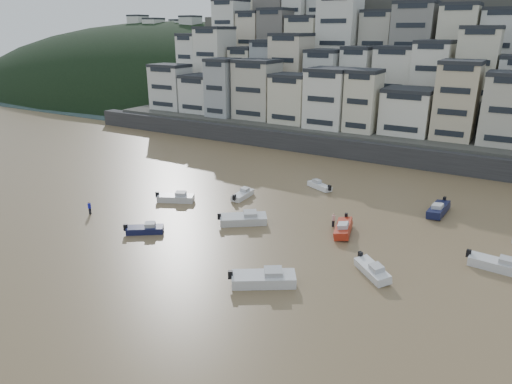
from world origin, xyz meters
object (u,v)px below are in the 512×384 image
Objects in this scene: boat_f at (243,194)px; person_pink at (333,220)px; boat_e at (343,227)px; boat_i at (439,208)px; boat_j at (145,228)px; boat_b at (372,269)px; boat_k at (176,197)px; boat_h at (320,185)px; boat_a at (264,277)px; boat_d at (498,262)px; boat_c at (243,218)px; person_blue at (90,208)px.

person_pink is (14.79, -2.81, 0.23)m from boat_f.
boat_i is at bearing 130.88° from boat_e.
boat_j is 22.53m from person_pink.
boat_k is at bearing -148.53° from boat_b.
boat_h is at bearing -160.55° from boat_e.
boat_i reaches higher than boat_h.
boat_a is at bearing -91.93° from person_pink.
boat_b is 2.95× the size of person_pink.
boat_b is at bearing 149.88° from boat_h.
boat_a reaches higher than boat_j.
boat_d is at bearing -17.82° from boat_j.
boat_e is (-16.28, 0.41, -0.02)m from boat_d.
boat_i is (-7.79, 12.44, 0.02)m from boat_d.
boat_b is at bearing -139.64° from boat_d.
boat_c is 12.10m from boat_e.
boat_c is 20.26m from person_blue.
boat_b is 0.93× the size of boat_k.
boat_e is at bearing -4.65° from boat_j.
boat_i is 14.92m from person_pink.
boat_k is at bearing -62.52° from boat_i.
boat_j is (-17.77, 2.94, -0.25)m from boat_a.
person_blue is (-30.33, -11.24, 0.10)m from boat_e.
boat_j is 10.60m from boat_k.
boat_k is (-29.64, 5.88, 0.05)m from boat_b.
boat_c reaches higher than boat_f.
boat_h is (-8.71, 13.22, -0.14)m from boat_e.
person_blue is at bearing 140.68° from boat_j.
boat_i reaches higher than boat_k.
boat_d is 33.10m from boat_f.
boat_h is at bearing 44.62° from boat_c.
boat_k is 3.16× the size of person_blue.
boat_e is 3.23× the size of person_blue.
boat_d is 1.23× the size of boat_f.
boat_f is (-5.05, 7.83, -0.21)m from boat_c.
boat_c is at bearing -148.61° from boat_f.
person_blue is (-36.23, -3.35, 0.17)m from boat_b.
boat_h is (7.82, 9.24, -0.02)m from boat_f.
boat_c is 17.29m from boat_h.
boat_b is at bearing -3.47° from boat_i.
boat_a is at bearing -86.36° from boat_c.
boat_e is 14.73m from boat_i.
boat_i is 3.43× the size of person_pink.
boat_h is 27.60m from boat_j.
person_pink is (28.60, 12.42, 0.00)m from person_blue.
boat_d is at bearing 5.18° from boat_a.
boat_e is 1.23× the size of boat_h.
boat_d is at bearing 176.59° from boat_h.
boat_f is 2.72× the size of person_pink.
boat_d is 1.24× the size of boat_j.
boat_f is (-14.25, 18.87, -0.25)m from boat_a.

